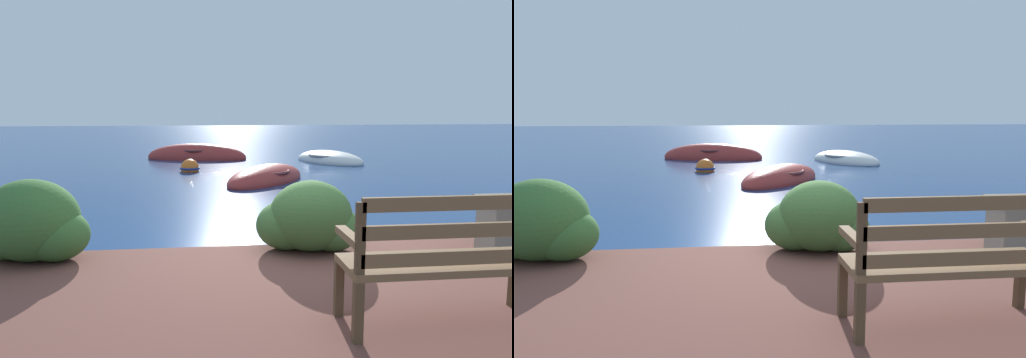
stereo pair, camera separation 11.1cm
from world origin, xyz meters
TOP-DOWN VIEW (x-y plane):
  - ground_plane at (0.00, 0.00)m, footprint 80.00×80.00m
  - park_bench at (0.69, -2.14)m, footprint 1.40×0.48m
  - hedge_clump_far_left at (-2.56, -0.25)m, footprint 1.16×0.83m
  - hedge_clump_left at (0.18, -0.25)m, footprint 1.07×0.77m
  - rowboat_nearest at (0.61, 5.91)m, footprint 2.54×2.82m
  - rowboat_mid at (3.12, 9.68)m, footprint 2.34×2.87m
  - rowboat_far at (-0.93, 10.94)m, footprint 3.37×1.74m
  - mooring_buoy at (-1.12, 7.93)m, footprint 0.53×0.53m

SIDE VIEW (x-z plane):
  - ground_plane at x=0.00m, z-range 0.00..0.00m
  - rowboat_mid at x=3.12m, z-range -0.25..0.37m
  - rowboat_nearest at x=0.61m, z-range -0.28..0.40m
  - rowboat_far at x=-0.93m, z-range -0.37..0.52m
  - mooring_buoy at x=-1.12m, z-range -0.16..0.33m
  - hedge_clump_left at x=0.18m, z-range 0.17..0.90m
  - hedge_clump_far_left at x=-2.56m, z-range 0.17..0.96m
  - park_bench at x=0.69m, z-range 0.24..1.17m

